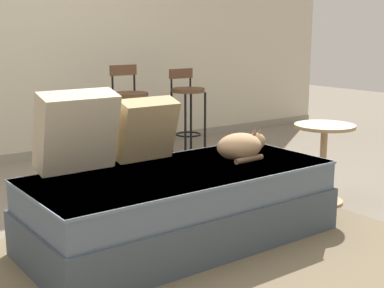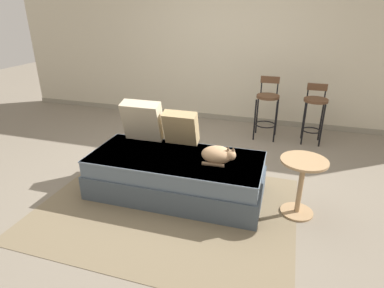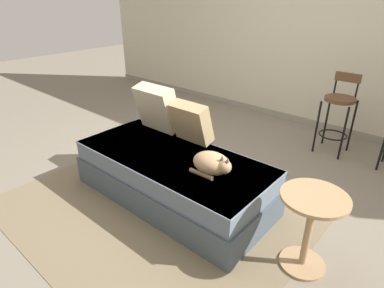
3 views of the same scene
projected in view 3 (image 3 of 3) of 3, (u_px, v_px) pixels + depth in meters
The scene contains 10 objects.
ground_plane at pixel (200, 180), 3.32m from camera, with size 16.00×16.00×0.00m, color slate.
wall_back_panel at pixel (309, 29), 4.28m from camera, with size 8.00×0.10×2.60m, color beige.
wall_baseboard_trim at pixel (294, 118), 4.79m from camera, with size 8.00×0.02×0.09m, color gray.
area_rug at pixel (150, 211), 2.84m from camera, with size 2.55×1.94×0.01m, color #75664C.
couch at pixel (173, 176), 2.95m from camera, with size 1.86×0.86×0.45m.
throw_pillow_corner at pixel (157, 108), 3.27m from camera, with size 0.45×0.28×0.48m.
throw_pillow_middle at pixel (192, 122), 3.01m from camera, with size 0.38×0.25×0.40m.
cat at pixel (212, 163), 2.54m from camera, with size 0.36×0.26×0.20m.
bar_stool_near_window at pixel (338, 109), 3.70m from camera, with size 0.34×0.34×0.93m.
side_table at pixel (310, 222), 2.13m from camera, with size 0.44×0.44×0.59m.
Camera 3 is at (1.80, -2.19, 1.78)m, focal length 30.00 mm.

